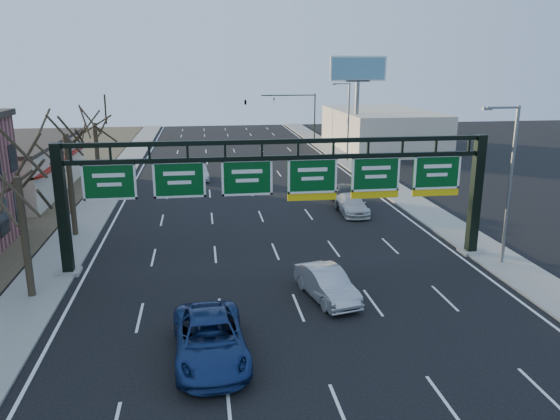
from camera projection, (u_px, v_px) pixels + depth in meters
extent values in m
plane|color=black|center=(306.00, 327.00, 23.92)|extent=(160.00, 160.00, 0.00)
cube|color=gray|center=(90.00, 215.00, 41.23)|extent=(3.00, 120.00, 0.12)
cube|color=gray|center=(413.00, 203.00, 44.79)|extent=(3.00, 120.00, 0.12)
cube|color=white|center=(258.00, 209.00, 43.03)|extent=(21.60, 120.00, 0.01)
cube|color=black|center=(63.00, 211.00, 29.00)|extent=(0.55, 0.55, 7.20)
cube|color=gray|center=(69.00, 272.00, 29.92)|extent=(1.20, 1.20, 0.20)
cube|color=black|center=(475.00, 196.00, 32.25)|extent=(0.55, 0.55, 7.20)
cube|color=gray|center=(470.00, 251.00, 33.16)|extent=(1.20, 1.20, 0.20)
cube|color=black|center=(280.00, 141.00, 29.72)|extent=(23.40, 0.25, 0.25)
cube|color=black|center=(280.00, 158.00, 29.96)|extent=(23.40, 0.25, 0.25)
cube|color=#044317|center=(109.00, 182.00, 28.96)|extent=(2.80, 0.10, 2.00)
cube|color=#044317|center=(179.00, 179.00, 29.47)|extent=(2.80, 0.10, 2.00)
cube|color=#044317|center=(247.00, 177.00, 29.98)|extent=(2.80, 0.10, 2.00)
cube|color=#044317|center=(312.00, 176.00, 30.48)|extent=(2.80, 0.10, 2.00)
cube|color=yellow|center=(312.00, 197.00, 30.80)|extent=(2.80, 0.10, 0.40)
cube|color=#044317|center=(376.00, 174.00, 30.99)|extent=(2.80, 0.10, 2.00)
cube|color=yellow|center=(375.00, 195.00, 31.31)|extent=(2.80, 0.10, 0.40)
cube|color=#044317|center=(437.00, 172.00, 31.50)|extent=(2.80, 0.10, 2.00)
cube|color=yellow|center=(435.00, 192.00, 31.82)|extent=(2.80, 0.10, 0.40)
cube|color=beige|center=(5.00, 168.00, 48.06)|extent=(10.00, 18.00, 4.40)
cube|color=#332B26|center=(1.00, 142.00, 47.45)|extent=(10.40, 18.40, 0.30)
cube|color=maroon|center=(64.00, 158.00, 48.56)|extent=(1.20, 18.00, 0.40)
cube|color=beige|center=(381.00, 129.00, 73.80)|extent=(12.00, 20.00, 5.00)
cylinder|color=black|center=(25.00, 237.00, 26.10)|extent=(0.36, 0.36, 6.08)
cylinder|color=black|center=(71.00, 184.00, 35.55)|extent=(0.36, 0.36, 6.84)
cylinder|color=black|center=(98.00, 161.00, 45.15)|extent=(0.36, 0.36, 6.46)
cylinder|color=slate|center=(510.00, 186.00, 30.20)|extent=(0.20, 0.20, 9.00)
cylinder|color=slate|center=(503.00, 105.00, 28.92)|extent=(1.80, 0.12, 0.12)
cube|color=slate|center=(487.00, 106.00, 28.81)|extent=(0.50, 0.22, 0.15)
cylinder|color=slate|center=(348.00, 122.00, 62.67)|extent=(0.20, 0.20, 9.00)
cylinder|color=slate|center=(342.00, 83.00, 61.39)|extent=(1.80, 0.12, 0.12)
cube|color=slate|center=(334.00, 83.00, 61.28)|extent=(0.50, 0.22, 0.15)
cylinder|color=slate|center=(356.00, 118.00, 67.81)|extent=(0.50, 0.50, 9.00)
cube|color=slate|center=(358.00, 81.00, 66.63)|extent=(3.00, 0.30, 0.20)
cube|color=white|center=(358.00, 69.00, 66.24)|extent=(7.00, 0.30, 3.00)
cube|color=#548BA8|center=(359.00, 69.00, 66.05)|extent=(6.60, 0.05, 2.60)
cylinder|color=black|center=(315.00, 119.00, 77.18)|extent=(0.18, 0.18, 7.00)
cylinder|color=black|center=(288.00, 95.00, 75.79)|extent=(7.60, 0.14, 0.14)
imported|color=black|center=(274.00, 101.00, 75.72)|extent=(0.20, 0.20, 1.00)
imported|color=black|center=(245.00, 102.00, 75.16)|extent=(0.54, 0.54, 1.62)
imported|color=navy|center=(210.00, 339.00, 21.17)|extent=(3.05, 6.08, 1.65)
imported|color=#A1A1A6|center=(327.00, 284.00, 26.61)|extent=(2.60, 4.88, 1.53)
imported|color=silver|center=(352.00, 204.00, 41.76)|extent=(2.04, 4.85, 1.40)
imported|color=#393C3D|center=(346.00, 195.00, 44.14)|extent=(2.57, 5.12, 1.67)
imported|color=#B5B5BA|center=(199.00, 173.00, 53.75)|extent=(2.07, 4.50, 1.43)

